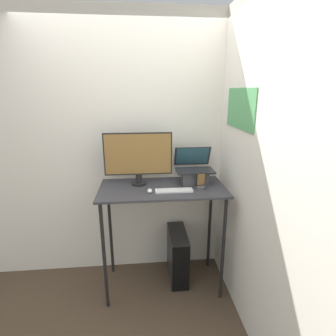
{
  "coord_description": "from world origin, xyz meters",
  "views": [
    {
      "loc": [
        -0.17,
        -1.93,
        1.87
      ],
      "look_at": [
        0.05,
        0.28,
        1.22
      ],
      "focal_mm": 28.0,
      "sensor_mm": 36.0,
      "label": 1
    }
  ],
  "objects_px": {
    "keyboard": "(174,190)",
    "mouse": "(150,191)",
    "cell_phone": "(201,184)",
    "computer_tower": "(178,255)",
    "laptop": "(194,173)",
    "monitor": "(138,157)"
  },
  "relations": [
    {
      "from": "laptop",
      "to": "keyboard",
      "type": "distance_m",
      "value": 0.32
    },
    {
      "from": "monitor",
      "to": "keyboard",
      "type": "bearing_deg",
      "value": -35.19
    },
    {
      "from": "laptop",
      "to": "computer_tower",
      "type": "height_order",
      "value": "laptop"
    },
    {
      "from": "cell_phone",
      "to": "computer_tower",
      "type": "relative_size",
      "value": 0.28
    },
    {
      "from": "keyboard",
      "to": "computer_tower",
      "type": "height_order",
      "value": "keyboard"
    },
    {
      "from": "laptop",
      "to": "monitor",
      "type": "bearing_deg",
      "value": 179.88
    },
    {
      "from": "monitor",
      "to": "mouse",
      "type": "relative_size",
      "value": 9.06
    },
    {
      "from": "cell_phone",
      "to": "computer_tower",
      "type": "distance_m",
      "value": 0.86
    },
    {
      "from": "laptop",
      "to": "monitor",
      "type": "xyz_separation_m",
      "value": [
        -0.52,
        0.0,
        0.16
      ]
    },
    {
      "from": "laptop",
      "to": "mouse",
      "type": "height_order",
      "value": "laptop"
    },
    {
      "from": "keyboard",
      "to": "mouse",
      "type": "relative_size",
      "value": 4.76
    },
    {
      "from": "cell_phone",
      "to": "computer_tower",
      "type": "bearing_deg",
      "value": 138.62
    },
    {
      "from": "keyboard",
      "to": "computer_tower",
      "type": "xyz_separation_m",
      "value": [
        0.07,
        0.21,
        -0.79
      ]
    },
    {
      "from": "keyboard",
      "to": "computer_tower",
      "type": "distance_m",
      "value": 0.82
    },
    {
      "from": "keyboard",
      "to": "cell_phone",
      "type": "bearing_deg",
      "value": 10.96
    },
    {
      "from": "cell_phone",
      "to": "computer_tower",
      "type": "xyz_separation_m",
      "value": [
        -0.18,
        0.16,
        -0.82
      ]
    },
    {
      "from": "monitor",
      "to": "laptop",
      "type": "bearing_deg",
      "value": -0.12
    },
    {
      "from": "cell_phone",
      "to": "keyboard",
      "type": "bearing_deg",
      "value": -169.04
    },
    {
      "from": "keyboard",
      "to": "cell_phone",
      "type": "xyz_separation_m",
      "value": [
        0.25,
        0.05,
        0.03
      ]
    },
    {
      "from": "laptop",
      "to": "computer_tower",
      "type": "bearing_deg",
      "value": -177.15
    },
    {
      "from": "laptop",
      "to": "computer_tower",
      "type": "relative_size",
      "value": 0.69
    },
    {
      "from": "mouse",
      "to": "cell_phone",
      "type": "bearing_deg",
      "value": 6.78
    }
  ]
}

